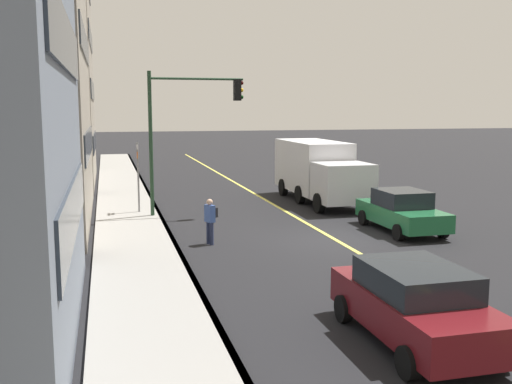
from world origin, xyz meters
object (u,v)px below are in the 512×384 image
object	(u,v)px
street_sign_post	(138,173)
traffic_light_mast	(186,119)
car_green	(401,211)
pedestrian_with_backpack	(210,218)
car_maroon	(415,303)
truck_white	(318,170)

from	to	relation	value
street_sign_post	traffic_light_mast	bearing A→B (deg)	-117.69
car_green	pedestrian_with_backpack	world-z (taller)	pedestrian_with_backpack
traffic_light_mast	car_maroon	bearing A→B (deg)	-170.24
traffic_light_mast	street_sign_post	distance (m)	3.23
car_green	traffic_light_mast	xyz separation A→B (m)	(4.93, 7.50, 3.42)
pedestrian_with_backpack	street_sign_post	xyz separation A→B (m)	(6.29, 2.07, 0.95)
car_maroon	street_sign_post	distance (m)	16.39
pedestrian_with_backpack	street_sign_post	bearing A→B (deg)	18.21
car_green	traffic_light_mast	distance (m)	9.60
car_green	car_maroon	size ratio (longest dim) A/B	1.03
car_maroon	street_sign_post	xyz separation A→B (m)	(15.73, 4.50, 1.05)
car_maroon	traffic_light_mast	bearing A→B (deg)	9.76
car_green	traffic_light_mast	world-z (taller)	traffic_light_mast
car_maroon	car_green	bearing A→B (deg)	-26.98
traffic_light_mast	truck_white	bearing A→B (deg)	-69.19
pedestrian_with_backpack	street_sign_post	world-z (taller)	street_sign_post
car_maroon	truck_white	distance (m)	17.92
pedestrian_with_backpack	truck_white	bearing A→B (deg)	-41.02
car_maroon	truck_white	xyz separation A→B (m)	(17.34, -4.44, 0.78)
traffic_light_mast	street_sign_post	bearing A→B (deg)	62.31
traffic_light_mast	street_sign_post	size ratio (longest dim) A/B	1.94
truck_white	pedestrian_with_backpack	world-z (taller)	truck_white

